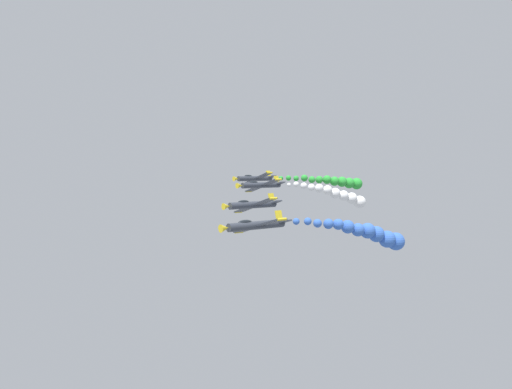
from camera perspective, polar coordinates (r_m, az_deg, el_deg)
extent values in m
cylinder|color=#333842|center=(65.15, 0.07, -3.54)|extent=(1.35, 9.00, 1.35)
cone|color=yellow|center=(62.10, -3.61, -3.86)|extent=(1.28, 1.20, 1.28)
cube|color=#333842|center=(65.39, 0.36, -3.60)|extent=(8.92, 1.90, 2.60)
cylinder|color=yellow|center=(61.90, 2.95, -2.84)|extent=(0.44, 1.40, 0.44)
cylinder|color=yellow|center=(69.01, -1.98, -4.27)|extent=(0.44, 1.40, 0.44)
cube|color=#333842|center=(67.72, 2.70, -3.25)|extent=(3.71, 1.20, 1.18)
cube|color=yellow|center=(67.88, 2.63, -2.49)|extent=(0.56, 1.10, 1.58)
ellipsoid|color=black|center=(64.10, -1.26, -3.21)|extent=(0.96, 2.20, 0.89)
sphere|color=blue|center=(69.77, 4.60, -3.08)|extent=(0.96, 0.96, 0.96)
sphere|color=blue|center=(71.09, 5.92, -3.06)|extent=(1.10, 1.10, 1.10)
sphere|color=blue|center=(72.67, 7.03, -3.28)|extent=(1.26, 1.26, 1.26)
sphere|color=blue|center=(74.05, 8.25, -3.33)|extent=(1.53, 1.53, 1.53)
sphere|color=blue|center=(75.57, 9.35, -3.38)|extent=(1.66, 1.66, 1.66)
sphere|color=blue|center=(77.13, 10.41, -3.64)|extent=(2.06, 2.06, 2.06)
sphere|color=blue|center=(78.62, 11.53, -3.97)|extent=(2.05, 2.05, 2.05)
sphere|color=blue|center=(80.10, 12.61, -4.05)|extent=(2.45, 2.45, 2.45)
sphere|color=blue|center=(81.75, 13.56, -4.41)|extent=(2.56, 2.56, 2.56)
sphere|color=blue|center=(83.20, 14.72, -4.94)|extent=(2.75, 2.75, 2.75)
sphere|color=blue|center=(84.83, 15.64, -5.17)|extent=(2.91, 2.91, 2.91)
cylinder|color=#333842|center=(78.98, -0.35, -1.19)|extent=(1.37, 9.00, 1.37)
cone|color=yellow|center=(75.93, -3.37, -1.36)|extent=(1.30, 1.20, 1.30)
cube|color=#333842|center=(79.22, -0.11, -1.25)|extent=(8.87, 1.90, 2.79)
cylinder|color=yellow|center=(75.75, 1.97, -0.45)|extent=(0.45, 1.40, 0.45)
cylinder|color=yellow|center=(82.80, -2.02, -1.98)|extent=(0.45, 1.40, 0.45)
cube|color=#333842|center=(81.53, 1.84, -1.03)|extent=(3.69, 1.20, 1.25)
cube|color=yellow|center=(81.74, 1.78, -0.41)|extent=(0.59, 1.10, 1.57)
ellipsoid|color=black|center=(77.96, -1.45, -0.90)|extent=(0.97, 2.20, 0.90)
cylinder|color=#333842|center=(94.92, 0.59, 1.08)|extent=(1.35, 9.00, 1.35)
cone|color=yellow|center=(91.78, -1.87, 1.02)|extent=(1.29, 1.20, 1.29)
cube|color=#333842|center=(95.16, 0.79, 1.03)|extent=(8.91, 1.90, 2.64)
cylinder|color=yellow|center=(91.76, 2.55, 1.73)|extent=(0.44, 1.40, 0.44)
cylinder|color=yellow|center=(98.66, -0.85, 0.37)|extent=(0.44, 1.40, 0.44)
cube|color=#333842|center=(97.52, 2.41, 1.15)|extent=(3.71, 1.20, 1.19)
cube|color=yellow|center=(97.75, 2.36, 1.67)|extent=(0.56, 1.10, 1.58)
ellipsoid|color=black|center=(93.88, -0.31, 1.35)|extent=(0.96, 2.20, 0.89)
sphere|color=white|center=(99.43, 3.78, 1.11)|extent=(0.81, 0.81, 0.81)
sphere|color=white|center=(100.85, 4.60, 1.16)|extent=(1.15, 1.15, 1.15)
sphere|color=white|center=(102.18, 5.47, 0.99)|extent=(1.36, 1.36, 1.36)
sphere|color=white|center=(103.50, 6.34, 0.81)|extent=(1.48, 1.48, 1.48)
sphere|color=white|center=(104.77, 7.22, 0.72)|extent=(1.83, 1.83, 1.83)
sphere|color=white|center=(105.93, 8.16, 0.51)|extent=(1.96, 1.96, 1.96)
sphere|color=white|center=(107.25, 9.01, 0.15)|extent=(2.25, 2.25, 2.25)
sphere|color=white|center=(108.43, 9.94, -0.13)|extent=(2.23, 2.23, 2.23)
sphere|color=white|center=(109.65, 10.84, -0.41)|extent=(2.44, 2.44, 2.44)
sphere|color=white|center=(110.92, 11.72, -0.83)|extent=(2.72, 2.72, 2.72)
cylinder|color=#333842|center=(108.29, -0.12, 1.83)|extent=(1.38, 9.00, 1.38)
cone|color=yellow|center=(105.18, -2.29, 1.80)|extent=(1.31, 1.20, 1.31)
cube|color=#333842|center=(108.52, 0.05, 1.79)|extent=(8.83, 1.90, 2.92)
cylinder|color=yellow|center=(105.12, 1.56, 2.50)|extent=(0.45, 1.40, 0.45)
cylinder|color=yellow|center=(112.00, -1.35, 1.12)|extent=(0.45, 1.40, 0.45)
cube|color=#333842|center=(110.84, 1.49, 1.88)|extent=(3.68, 1.20, 1.31)
cube|color=yellow|center=(111.10, 1.44, 2.33)|extent=(0.61, 1.10, 1.57)
ellipsoid|color=black|center=(107.28, -0.92, 2.08)|extent=(0.97, 2.20, 0.91)
sphere|color=green|center=(112.93, 2.87, 1.85)|extent=(1.01, 1.01, 1.01)
sphere|color=green|center=(114.63, 3.72, 1.89)|extent=(1.21, 1.21, 1.21)
sphere|color=green|center=(116.27, 4.59, 1.84)|extent=(1.27, 1.27, 1.27)
sphere|color=green|center=(117.73, 5.53, 1.88)|extent=(1.61, 1.61, 1.61)
sphere|color=green|center=(119.37, 6.38, 1.70)|extent=(1.64, 1.64, 1.64)
sphere|color=green|center=(121.01, 7.22, 1.68)|extent=(1.83, 1.83, 1.83)
sphere|color=green|center=(122.55, 8.10, 1.68)|extent=(2.13, 2.13, 2.13)
sphere|color=green|center=(124.17, 8.93, 1.51)|extent=(2.31, 2.31, 2.31)
sphere|color=green|center=(125.76, 9.77, 1.44)|extent=(2.55, 2.55, 2.55)
sphere|color=green|center=(127.38, 10.58, 1.29)|extent=(2.69, 2.69, 2.69)
sphere|color=green|center=(128.98, 11.40, 1.21)|extent=(2.91, 2.91, 2.91)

